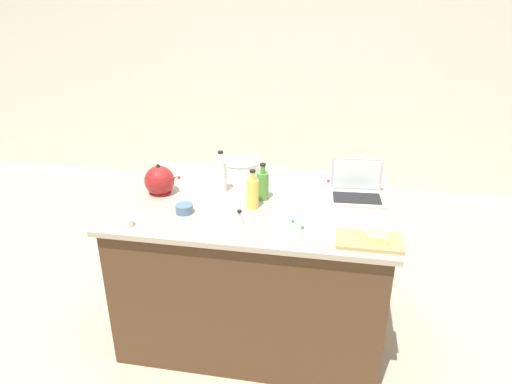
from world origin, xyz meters
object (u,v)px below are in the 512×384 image
at_px(mixing_bowl_large, 239,167).
at_px(kitchen_timer, 240,217).
at_px(bottle_oil, 253,193).
at_px(kettle, 160,181).
at_px(bottle_vinegar, 221,175).
at_px(ramekin_small, 184,209).
at_px(laptop, 357,190).
at_px(butter_stick_right, 374,234).
at_px(bottle_olive, 263,185).
at_px(ramekin_medium, 125,223).
at_px(butter_stick_left, 376,239).
at_px(cutting_board, 369,241).

height_order(mixing_bowl_large, kitchen_timer, mixing_bowl_large).
height_order(bottle_oil, kettle, bottle_oil).
xyz_separation_m(bottle_oil, bottle_vinegar, (-0.23, 0.20, 0.01)).
bearing_deg(ramekin_small, laptop, 21.58).
xyz_separation_m(kettle, butter_stick_right, (1.24, -0.35, -0.04)).
bearing_deg(bottle_olive, ramekin_medium, -144.71).
distance_m(bottle_vinegar, kettle, 0.37).
distance_m(butter_stick_right, ramekin_medium, 1.27).
bearing_deg(butter_stick_right, mixing_bowl_large, 139.35).
relative_size(laptop, butter_stick_left, 2.93).
height_order(bottle_oil, kitchen_timer, bottle_oil).
bearing_deg(butter_stick_left, bottle_vinegar, 150.90).
relative_size(mixing_bowl_large, bottle_oil, 1.14).
distance_m(laptop, bottle_olive, 0.55).
relative_size(laptop, bottle_vinegar, 1.26).
distance_m(bottle_olive, bottle_oil, 0.13).
relative_size(bottle_oil, butter_stick_left, 2.08).
xyz_separation_m(bottle_oil, ramekin_medium, (-0.62, -0.33, -0.07)).
height_order(bottle_oil, ramekin_small, bottle_oil).
bearing_deg(ramekin_small, cutting_board, -8.57).
xyz_separation_m(kettle, kitchen_timer, (0.55, -0.30, -0.04)).
xyz_separation_m(bottle_oil, ramekin_small, (-0.36, -0.13, -0.07)).
height_order(laptop, ramekin_medium, laptop).
bearing_deg(cutting_board, mixing_bowl_large, 137.81).
height_order(laptop, kitchen_timer, laptop).
height_order(mixing_bowl_large, bottle_olive, bottle_olive).
xyz_separation_m(laptop, mixing_bowl_large, (-0.75, 0.21, 0.01)).
bearing_deg(kettle, mixing_bowl_large, 40.68).
xyz_separation_m(butter_stick_left, butter_stick_right, (-0.01, 0.05, 0.00)).
height_order(bottle_vinegar, ramekin_small, bottle_vinegar).
relative_size(bottle_olive, kettle, 1.04).
bearing_deg(butter_stick_right, butter_stick_left, -76.68).
height_order(kettle, ramekin_small, kettle).
xyz_separation_m(mixing_bowl_large, kettle, (-0.41, -0.35, 0.02)).
distance_m(bottle_vinegar, butter_stick_right, 0.99).
bearing_deg(bottle_olive, butter_stick_left, -34.34).
height_order(mixing_bowl_large, butter_stick_left, mixing_bowl_large).
height_order(bottle_oil, ramekin_medium, bottle_oil).
bearing_deg(cutting_board, butter_stick_right, 50.32).
distance_m(bottle_vinegar, cutting_board, 0.99).
bearing_deg(kettle, butter_stick_left, -17.75).
height_order(bottle_vinegar, cutting_board, bottle_vinegar).
xyz_separation_m(mixing_bowl_large, ramekin_medium, (-0.44, -0.79, -0.04)).
bearing_deg(butter_stick_right, cutting_board, -129.68).
bearing_deg(mixing_bowl_large, butter_stick_right, -40.65).
distance_m(bottle_oil, ramekin_small, 0.39).
distance_m(bottle_oil, butter_stick_right, 0.70).
relative_size(mixing_bowl_large, ramekin_medium, 3.11).
bearing_deg(ramekin_medium, kettle, 86.08).
bearing_deg(bottle_vinegar, laptop, 3.30).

